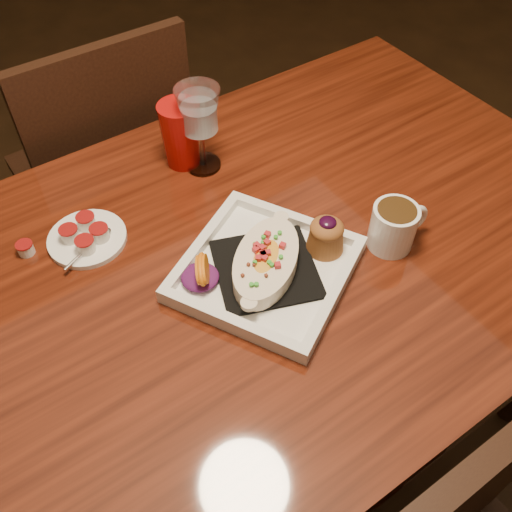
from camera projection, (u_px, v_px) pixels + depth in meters
floor at (242, 436)px, 1.58m from camera, size 7.00×7.00×0.00m
table at (236, 295)px, 1.09m from camera, size 1.50×0.90×0.75m
chair_far at (110, 173)px, 1.54m from camera, size 0.42×0.42×0.93m
plate at (272, 262)px, 0.98m from camera, size 0.37×0.37×0.08m
coffee_mug at (395, 225)px, 1.01m from camera, size 0.12×0.08×0.09m
goblet at (199, 115)px, 1.09m from camera, size 0.09×0.09×0.18m
saucer at (86, 237)px, 1.04m from camera, size 0.14×0.14×0.10m
creamer_loose at (25, 248)px, 1.02m from camera, size 0.03×0.03×0.02m
red_tumbler at (181, 135)px, 1.14m from camera, size 0.08×0.08×0.14m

